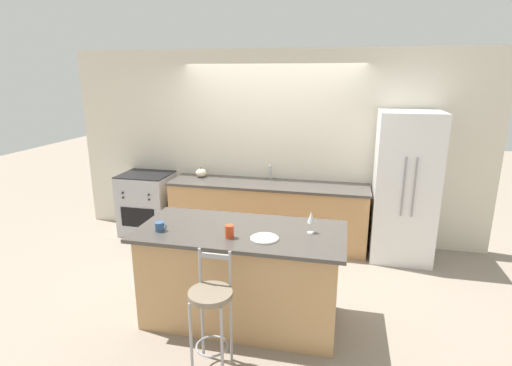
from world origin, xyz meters
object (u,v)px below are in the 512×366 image
(bar_stool_near, at_px, (211,307))
(wine_glass, at_px, (311,218))
(dinner_plate, at_px, (264,238))
(coffee_mug, at_px, (160,227))
(refrigerator, at_px, (404,187))
(oven_range, at_px, (148,203))
(pumpkin_decoration, at_px, (201,173))
(tumbler_cup, at_px, (229,231))

(bar_stool_near, relative_size, wine_glass, 4.82)
(dinner_plate, xyz_separation_m, coffee_mug, (-0.99, -0.03, 0.03))
(refrigerator, bearing_deg, oven_range, 179.38)
(bar_stool_near, bearing_deg, refrigerator, 55.91)
(pumpkin_decoration, bearing_deg, coffee_mug, -79.42)
(refrigerator, distance_m, oven_range, 3.69)
(oven_range, height_order, coffee_mug, coffee_mug)
(bar_stool_near, bearing_deg, oven_range, 126.31)
(refrigerator, bearing_deg, coffee_mug, -139.89)
(wine_glass, bearing_deg, oven_range, 145.43)
(oven_range, bearing_deg, coffee_mug, -59.05)
(coffee_mug, distance_m, pumpkin_decoration, 2.24)
(wine_glass, bearing_deg, refrigerator, 59.53)
(refrigerator, height_order, bar_stool_near, refrigerator)
(wine_glass, height_order, coffee_mug, wine_glass)
(oven_range, height_order, bar_stool_near, bar_stool_near)
(dinner_plate, relative_size, wine_glass, 1.21)
(dinner_plate, relative_size, coffee_mug, 2.22)
(refrigerator, bearing_deg, bar_stool_near, -124.09)
(coffee_mug, height_order, tumbler_cup, tumbler_cup)
(pumpkin_decoration, bearing_deg, wine_glass, -47.25)
(oven_range, bearing_deg, tumbler_cup, -47.28)
(oven_range, relative_size, wine_glass, 4.41)
(coffee_mug, bearing_deg, pumpkin_decoration, 100.58)
(coffee_mug, xyz_separation_m, pumpkin_decoration, (-0.41, 2.20, -0.04))
(bar_stool_near, relative_size, dinner_plate, 3.97)
(tumbler_cup, bearing_deg, refrigerator, 49.62)
(pumpkin_decoration, bearing_deg, oven_range, -171.23)
(tumbler_cup, bearing_deg, oven_range, 132.72)
(oven_range, height_order, pumpkin_decoration, pumpkin_decoration)
(dinner_plate, bearing_deg, oven_range, 137.56)
(refrigerator, height_order, dinner_plate, refrigerator)
(bar_stool_near, bearing_deg, wine_glass, 48.94)
(bar_stool_near, height_order, wine_glass, wine_glass)
(refrigerator, distance_m, coffee_mug, 3.15)
(coffee_mug, relative_size, tumbler_cup, 0.98)
(dinner_plate, bearing_deg, bar_stool_near, -119.06)
(coffee_mug, bearing_deg, oven_range, 120.95)
(oven_range, bearing_deg, refrigerator, -0.62)
(dinner_plate, bearing_deg, tumbler_cup, -172.93)
(wine_glass, distance_m, tumbler_cup, 0.75)
(bar_stool_near, height_order, coffee_mug, coffee_mug)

